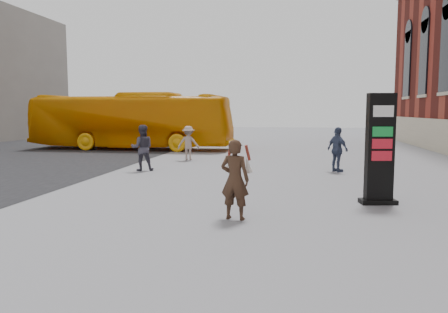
# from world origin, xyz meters

# --- Properties ---
(ground) EXTENTS (100.00, 100.00, 0.00)m
(ground) POSITION_xyz_m (0.00, 0.00, 0.00)
(ground) COLOR #9E9EA3
(info_pylon) EXTENTS (0.92, 0.56, 2.69)m
(info_pylon) POSITION_xyz_m (3.74, 2.15, 1.34)
(info_pylon) COLOR black
(info_pylon) RESTS_ON ground
(woman) EXTENTS (0.71, 0.67, 1.68)m
(woman) POSITION_xyz_m (0.49, 0.07, 0.86)
(woman) COLOR #3B251A
(woman) RESTS_ON ground
(bus) EXTENTS (11.78, 2.86, 3.28)m
(bus) POSITION_xyz_m (-7.73, 15.55, 1.64)
(bus) COLOR orange
(bus) RESTS_ON road
(pedestrian_a) EXTENTS (1.01, 0.90, 1.74)m
(pedestrian_a) POSITION_xyz_m (-3.98, 6.86, 0.87)
(pedestrian_a) COLOR #383541
(pedestrian_a) RESTS_ON ground
(pedestrian_b) EXTENTS (1.02, 0.61, 1.56)m
(pedestrian_b) POSITION_xyz_m (-3.08, 10.52, 0.78)
(pedestrian_b) COLOR gray
(pedestrian_b) RESTS_ON ground
(pedestrian_c) EXTENTS (0.93, 1.01, 1.66)m
(pedestrian_c) POSITION_xyz_m (3.28, 7.69, 0.83)
(pedestrian_c) COLOR #3C4664
(pedestrian_c) RESTS_ON ground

